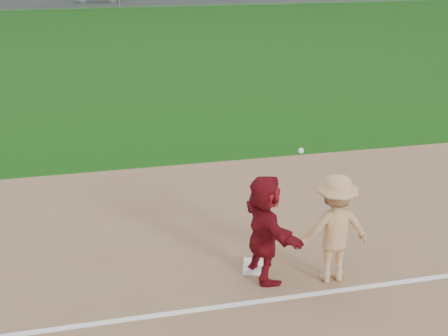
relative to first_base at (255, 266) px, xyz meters
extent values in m
plane|color=#14490E|center=(-0.22, -0.10, -0.07)|extent=(160.00, 160.00, 0.00)
cube|color=white|center=(-0.22, -0.90, -0.04)|extent=(60.00, 0.10, 0.01)
cube|color=black|center=(-0.22, 45.90, -0.06)|extent=(120.00, 10.00, 0.01)
cube|color=white|center=(0.00, 0.00, 0.00)|extent=(0.50, 0.50, 0.09)
imported|color=maroon|center=(0.06, -0.26, 0.85)|extent=(0.80, 1.72, 1.79)
imported|color=#AFAEB1|center=(1.10, -0.54, 0.86)|extent=(1.18, 0.69, 1.80)
sphere|color=white|center=(0.52, -0.46, 2.18)|extent=(0.09, 0.09, 0.09)
camera|label=1|loc=(-2.27, -7.71, 5.04)|focal=45.00mm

